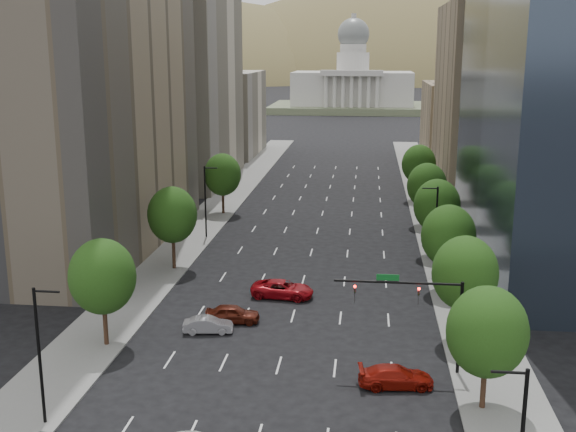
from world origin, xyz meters
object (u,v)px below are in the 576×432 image
(car_red_far, at_px, (282,289))
(traffic_signal, at_px, (426,305))
(car_red_near, at_px, (396,377))
(capitol, at_px, (352,88))
(car_maroon, at_px, (232,314))
(car_silver, at_px, (208,325))

(car_red_far, bearing_deg, traffic_signal, -135.38)
(car_red_near, xyz_separation_m, car_red_far, (-10.01, 17.12, 0.06))
(traffic_signal, xyz_separation_m, car_red_far, (-12.03, 14.67, -4.36))
(capitol, distance_m, car_red_far, 205.19)
(traffic_signal, xyz_separation_m, car_red_near, (-2.02, -2.44, -4.42))
(car_red_near, relative_size, car_red_far, 0.89)
(car_red_near, distance_m, car_red_far, 19.83)
(car_red_far, bearing_deg, capitol, 4.85)
(capitol, height_order, car_maroon, capitol)
(traffic_signal, bearing_deg, car_maroon, 152.98)
(car_red_near, distance_m, car_maroon, 17.03)
(car_silver, height_order, car_red_far, car_red_far)
(capitol, distance_m, car_silver, 214.45)
(capitol, bearing_deg, car_red_near, -87.81)
(car_maroon, distance_m, car_silver, 2.89)
(car_red_near, bearing_deg, car_red_far, 23.55)
(car_silver, bearing_deg, traffic_signal, -115.75)
(car_maroon, relative_size, car_silver, 1.13)
(car_maroon, height_order, car_silver, car_maroon)
(capitol, height_order, car_silver, capitol)
(car_red_far, bearing_deg, car_silver, 156.25)
(traffic_signal, relative_size, car_red_near, 1.75)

